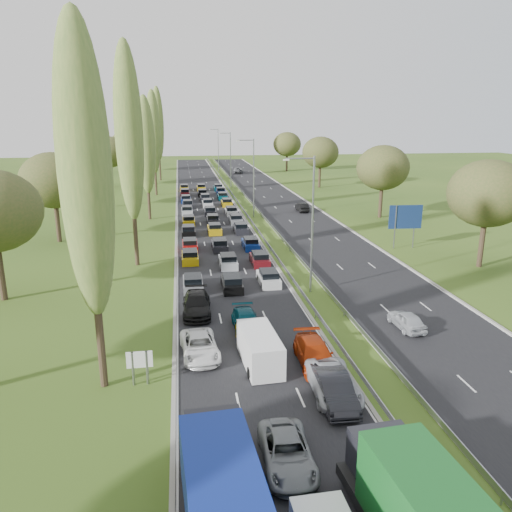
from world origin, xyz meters
TOP-DOWN VIEW (x-y plane):
  - ground at (4.50, 80.00)m, footprint 260.00×260.00m
  - near_carriageway at (-2.25, 82.50)m, footprint 10.50×215.00m
  - far_carriageway at (11.25, 82.50)m, footprint 10.50×215.00m
  - central_reservation at (4.50, 82.50)m, footprint 2.36×215.00m
  - lamp_columns at (4.50, 78.00)m, footprint 0.18×140.18m
  - poplar_row at (-11.50, 68.17)m, footprint 2.80×127.80m
  - woodland_left at (-22.00, 62.63)m, footprint 8.00×166.00m
  - woodland_right at (24.00, 66.67)m, footprint 8.00×153.00m
  - traffic_queue_fill at (-2.27, 77.49)m, footprint 9.08×68.71m
  - near_car_2 at (-5.83, 31.90)m, footprint 2.66×5.12m
  - near_car_3 at (-5.76, 39.31)m, footprint 2.32×5.43m
  - near_car_6 at (-2.43, 20.58)m, footprint 2.36×4.86m
  - near_car_7 at (-2.29, 35.52)m, footprint 1.93×4.67m
  - near_car_8 at (-2.35, 33.14)m, footprint 1.77×4.38m
  - near_car_9 at (1.21, 25.29)m, footprint 1.81×4.85m
  - near_car_10 at (1.39, 26.05)m, footprint 2.67×5.40m
  - near_car_11 at (1.27, 29.59)m, footprint 2.26×5.22m
  - far_car_0 at (9.46, 34.06)m, footprint 1.76×3.96m
  - far_car_1 at (13.17, 81.72)m, footprint 1.52×4.30m
  - far_car_2 at (9.57, 143.08)m, footprint 3.00×5.73m
  - blue_lorry at (-5.62, 16.93)m, footprint 2.53×9.09m
  - white_van_rear at (-2.14, 30.42)m, footprint 2.04×5.21m
  - info_sign at (-9.40, 28.80)m, footprint 1.50×0.16m
  - direction_sign at (19.40, 56.39)m, footprint 4.00×0.33m

SIDE VIEW (x-z plane):
  - ground at x=4.50m, z-range 0.00..0.00m
  - near_carriageway at x=-2.25m, z-range -0.02..0.02m
  - far_carriageway at x=11.25m, z-range -0.02..0.02m
  - traffic_queue_fill at x=-2.27m, z-range 0.04..0.84m
  - central_reservation at x=4.50m, z-range 0.39..0.71m
  - far_car_0 at x=9.46m, z-range 0.02..1.34m
  - near_car_6 at x=-2.43m, z-range 0.02..1.35m
  - near_car_7 at x=-2.29m, z-range 0.02..1.37m
  - near_car_2 at x=-5.83m, z-range 0.02..1.40m
  - far_car_1 at x=13.17m, z-range 0.02..1.44m
  - near_car_10 at x=1.39m, z-range 0.02..1.49m
  - near_car_8 at x=-2.35m, z-range 0.02..1.51m
  - near_car_11 at x=1.27m, z-range 0.02..1.52m
  - far_car_2 at x=9.57m, z-range 0.02..1.56m
  - near_car_3 at x=-5.76m, z-range 0.02..1.58m
  - near_car_9 at x=1.21m, z-range 0.02..1.61m
  - white_van_rear at x=-2.14m, z-range 0.03..2.12m
  - info_sign at x=-9.40m, z-range 0.32..2.42m
  - blue_lorry at x=-5.62m, z-range 0.07..3.91m
  - direction_sign at x=19.40m, z-range 0.97..6.17m
  - lamp_columns at x=4.50m, z-range 0.00..12.00m
  - woodland_right at x=24.00m, z-range 2.13..13.23m
  - woodland_left at x=-22.00m, z-range 2.13..13.23m
  - poplar_row at x=-11.50m, z-range 1.17..23.61m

